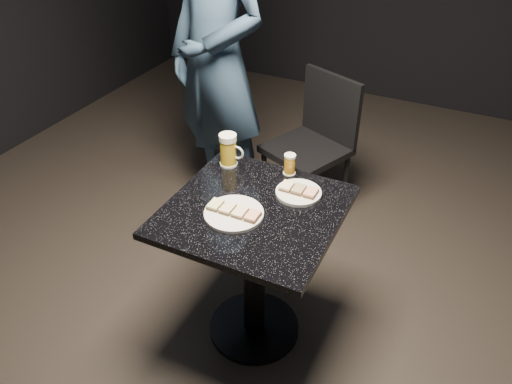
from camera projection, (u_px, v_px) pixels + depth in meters
floor at (254, 328)px, 2.48m from camera, size 6.00×6.00×0.00m
plate_large at (234, 214)px, 2.01m from camera, size 0.24×0.24×0.01m
plate_small at (298, 193)px, 2.13m from camera, size 0.20×0.20×0.01m
patron at (217, 61)px, 2.80m from camera, size 0.83×0.69×1.95m
table at (254, 252)px, 2.19m from camera, size 0.70×0.70×0.75m
beer_mug at (229, 150)px, 2.28m from camera, size 0.12×0.08×0.16m
beer_tumbler at (290, 164)px, 2.24m from camera, size 0.06×0.06×0.10m
chair at (315, 139)px, 3.04m from camera, size 0.56×0.56×0.88m
canapes_on_plate_large at (234, 210)px, 2.00m from camera, size 0.22×0.07×0.02m
canapes_on_plate_small at (299, 189)px, 2.12m from camera, size 0.16×0.07×0.02m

